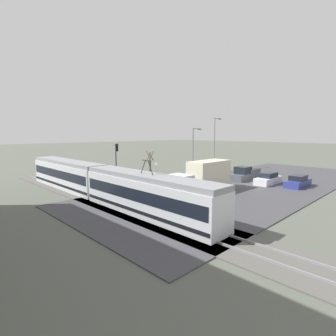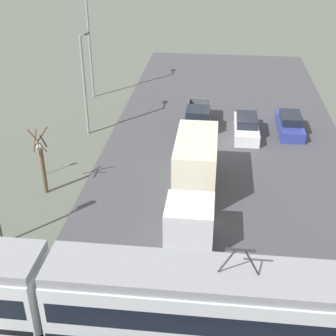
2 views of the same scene
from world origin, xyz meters
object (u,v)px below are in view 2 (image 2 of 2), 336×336
(street_tree, at_px, (43,164))
(box_truck, at_px, (194,177))
(light_rail_tram, at_px, (47,292))
(no_parking_sign, at_px, (40,155))
(pickup_truck, at_px, (198,120))
(street_lamp_mid_block, at_px, (85,78))
(sedan_car_0, at_px, (290,124))
(sedan_car_1, at_px, (246,127))
(street_lamp_near_crossing, at_px, (90,38))

(street_tree, bearing_deg, box_truck, -179.90)
(light_rail_tram, distance_m, no_parking_sign, 12.84)
(pickup_truck, height_order, street_lamp_mid_block, street_lamp_mid_block)
(sedan_car_0, xyz_separation_m, street_tree, (15.78, 10.65, 1.29))
(sedan_car_1, xyz_separation_m, street_lamp_near_crossing, (13.71, -7.25, 4.67))
(street_lamp_near_crossing, height_order, street_lamp_mid_block, street_lamp_near_crossing)
(box_truck, relative_size, no_parking_sign, 3.83)
(pickup_truck, relative_size, sedan_car_0, 1.23)
(street_tree, bearing_deg, light_rail_tram, 110.30)
(street_tree, distance_m, no_parking_sign, 2.26)
(pickup_truck, relative_size, no_parking_sign, 2.34)
(sedan_car_1, bearing_deg, sedan_car_0, 15.95)
(sedan_car_1, relative_size, no_parking_sign, 1.96)
(light_rail_tram, distance_m, sedan_car_1, 21.54)
(box_truck, height_order, pickup_truck, box_truck)
(light_rail_tram, height_order, street_lamp_mid_block, street_lamp_mid_block)
(sedan_car_1, height_order, street_lamp_mid_block, street_lamp_mid_block)
(light_rail_tram, bearing_deg, no_parking_sign, -68.71)
(box_truck, height_order, sedan_car_0, box_truck)
(sedan_car_1, relative_size, street_tree, 1.11)
(street_lamp_near_crossing, bearing_deg, light_rail_tram, 100.50)
(box_truck, bearing_deg, light_rail_tram, 61.92)
(box_truck, relative_size, street_lamp_mid_block, 1.25)
(light_rail_tram, bearing_deg, sedan_car_0, -120.37)
(street_lamp_near_crossing, relative_size, no_parking_sign, 3.88)
(street_tree, bearing_deg, street_lamp_mid_block, -92.13)
(no_parking_sign, bearing_deg, sedan_car_1, -150.07)
(box_truck, distance_m, no_parking_sign, 10.19)
(street_lamp_near_crossing, bearing_deg, sedan_car_0, 159.80)
(pickup_truck, height_order, street_lamp_near_crossing, street_lamp_near_crossing)
(sedan_car_0, relative_size, sedan_car_1, 0.97)
(street_tree, bearing_deg, sedan_car_0, -145.98)
(pickup_truck, bearing_deg, sedan_car_0, -177.60)
(street_lamp_mid_block, distance_m, no_parking_sign, 7.63)
(sedan_car_1, relative_size, street_lamp_near_crossing, 0.50)
(box_truck, distance_m, pickup_truck, 10.38)
(street_lamp_mid_block, bearing_deg, street_lamp_near_crossing, -78.48)
(light_rail_tram, xyz_separation_m, street_lamp_near_crossing, (4.99, -26.92, 3.68))
(sedan_car_1, height_order, street_tree, street_tree)
(light_rail_tram, bearing_deg, box_truck, -118.08)
(sedan_car_0, height_order, street_tree, street_tree)
(pickup_truck, height_order, sedan_car_0, pickup_truck)
(street_lamp_near_crossing, distance_m, street_lamp_mid_block, 8.23)
(box_truck, bearing_deg, no_parking_sign, -11.14)
(sedan_car_0, bearing_deg, light_rail_tram, -120.37)
(pickup_truck, bearing_deg, box_truck, 91.83)
(street_lamp_near_crossing, bearing_deg, pickup_truck, 146.64)
(sedan_car_0, xyz_separation_m, street_lamp_near_crossing, (17.08, -6.28, 4.71))
(box_truck, relative_size, sedan_car_1, 1.96)
(sedan_car_1, height_order, street_lamp_near_crossing, street_lamp_near_crossing)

